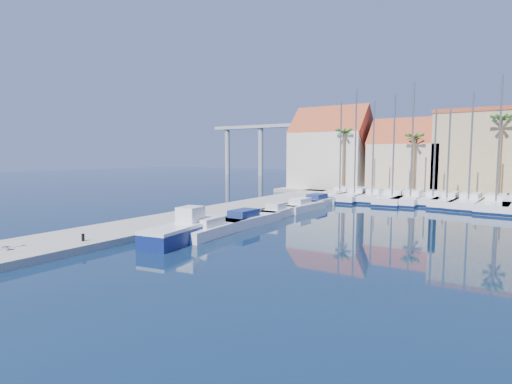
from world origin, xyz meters
The scene contains 27 objects.
ground centered at (0.00, 0.00, 0.00)m, with size 260.00×260.00×0.00m, color black.
quay_west centered at (-9.00, 13.50, 0.25)m, with size 6.00×77.00×0.50m, color gray.
shore_north centered at (10.00, 48.00, 0.25)m, with size 54.00×16.00×0.50m, color gray.
bollard centered at (-7.22, -0.50, 0.74)m, with size 0.19×0.19×0.48m, color black.
fishing_boat centered at (-3.50, 4.56, 0.76)m, with size 3.18×6.80×2.29m.
motorboat_west_0 centered at (-3.17, 7.45, 0.51)m, with size 2.82×7.17×1.40m.
motorboat_west_1 centered at (-3.27, 12.37, 0.51)m, with size 2.43×7.22×1.40m.
motorboat_west_2 centered at (-3.38, 17.73, 0.51)m, with size 2.39×6.00×1.40m.
motorboat_west_3 centered at (-3.21, 22.74, 0.51)m, with size 2.52×6.59×1.40m.
motorboat_west_4 centered at (-3.70, 28.13, 0.51)m, with size 2.54×7.27×1.40m.
motorboat_west_5 centered at (-3.73, 33.00, 0.51)m, with size 2.64×7.49×1.40m.
sailboat_0 centered at (-3.99, 36.12, 0.59)m, with size 3.17×10.38×12.93m.
sailboat_1 centered at (-1.88, 35.88, 0.59)m, with size 3.10×11.47×14.35m.
sailboat_2 centered at (0.31, 36.12, 0.60)m, with size 2.83×9.23×12.76m.
sailboat_3 centered at (3.02, 35.49, 0.58)m, with size 3.76×11.36×13.19m.
sailboat_4 centered at (5.11, 35.91, 0.60)m, with size 2.92×10.63×14.54m.
sailboat_5 centered at (7.53, 36.75, 0.59)m, with size 2.52×8.76×11.30m.
sailboat_6 centered at (9.21, 35.68, 0.57)m, with size 3.01×9.85×11.12m.
sailboat_7 centered at (11.46, 35.71, 0.58)m, with size 3.64×10.80×12.83m.
sailboat_8 centered at (14.12, 35.37, 0.58)m, with size 3.74×11.87×14.46m.
building_0 centered at (-10.00, 47.00, 6.52)m, with size 12.30×9.00×13.50m.
building_1 centered at (2.00, 47.00, 5.30)m, with size 10.30×8.00×11.00m.
building_2 centered at (13.00, 48.00, 6.26)m, with size 14.20×10.20×11.50m.
palm_0 centered at (-6.00, 42.00, 9.08)m, with size 2.60×2.60×10.15m.
palm_1 centered at (4.00, 42.00, 8.14)m, with size 2.60×2.60×9.15m.
palm_2 centered at (14.00, 42.00, 10.02)m, with size 2.60×2.60×11.15m.
viaduct centered at (-39.07, 82.00, 10.25)m, with size 48.00×2.20×14.45m.
Camera 1 is at (15.62, -15.46, 5.99)m, focal length 28.00 mm.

